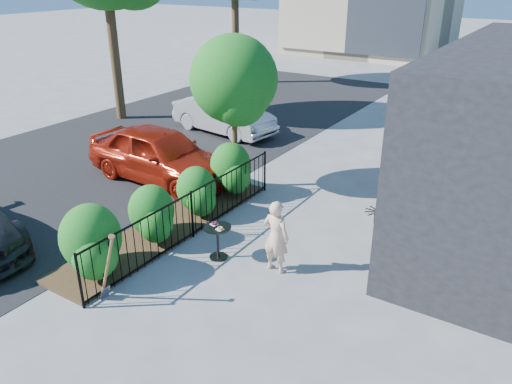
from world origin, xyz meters
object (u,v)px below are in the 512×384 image
Objects in this scene: patio_tree at (235,85)px; cafe_table at (218,236)px; shovel at (107,271)px; car_silver at (224,114)px; car_red at (160,154)px; woman at (276,237)px.

cafe_table is at bearing -61.49° from patio_tree.
shovel is 10.14m from car_silver.
woman is at bearing -111.90° from car_red.
cafe_table is at bearing -136.90° from car_silver.
shovel is at bearing -108.38° from cafe_table.
car_red is at bearing -23.21° from woman.
car_red is at bearing 123.08° from shovel.
woman is at bearing -129.83° from car_silver.
patio_tree is at bearing -132.24° from car_silver.
car_red is (-3.05, 4.68, 0.13)m from shovel.
cafe_table is 2.33m from shovel.
woman is 0.33× the size of car_red.
cafe_table is 0.17× the size of car_red.
car_red is 4.69m from car_silver.
car_red reaches higher than shovel.
car_silver is at bearing 125.06° from cafe_table.
cafe_table is (1.71, -3.15, -2.28)m from patio_tree.
patio_tree is 2.96m from car_red.
shovel is (0.98, -5.36, -2.14)m from patio_tree.
patio_tree is 5.24× the size of cafe_table.
cafe_table is 4.53m from car_red.
woman reaches higher than car_silver.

